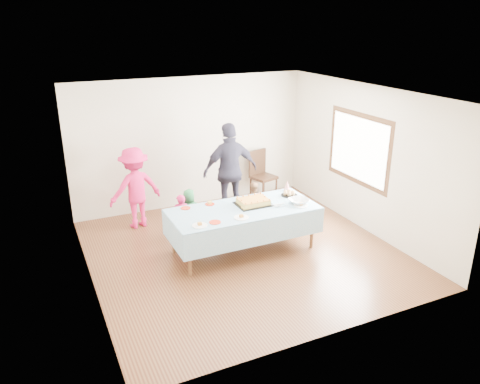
% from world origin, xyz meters
% --- Properties ---
extents(ground, '(5.00, 5.00, 0.00)m').
position_xyz_m(ground, '(0.00, 0.00, 0.00)').
color(ground, '#4E2616').
rests_on(ground, ground).
extents(room_walls, '(5.04, 5.04, 2.72)m').
position_xyz_m(room_walls, '(0.05, 0.00, 1.77)').
color(room_walls, beige).
rests_on(room_walls, ground).
extents(party_table, '(2.50, 1.10, 0.78)m').
position_xyz_m(party_table, '(0.03, 0.05, 0.72)').
color(party_table, brown).
rests_on(party_table, ground).
extents(birthday_cake, '(0.58, 0.45, 0.10)m').
position_xyz_m(birthday_cake, '(0.26, 0.14, 0.83)').
color(birthday_cake, black).
rests_on(birthday_cake, party_table).
extents(rolls_tray, '(0.30, 0.30, 0.09)m').
position_xyz_m(rolls_tray, '(1.05, 0.25, 0.82)').
color(rolls_tray, black).
rests_on(rolls_tray, party_table).
extents(punch_bowl, '(0.34, 0.34, 0.08)m').
position_xyz_m(punch_bowl, '(1.00, -0.15, 0.82)').
color(punch_bowl, silver).
rests_on(punch_bowl, party_table).
extents(party_hat, '(0.11, 0.11, 0.19)m').
position_xyz_m(party_hat, '(1.15, 0.51, 0.88)').
color(party_hat, silver).
rests_on(party_hat, party_table).
extents(fork_pile, '(0.24, 0.18, 0.07)m').
position_xyz_m(fork_pile, '(0.62, -0.11, 0.81)').
color(fork_pile, white).
rests_on(fork_pile, party_table).
extents(plate_red_far_a, '(0.17, 0.17, 0.01)m').
position_xyz_m(plate_red_far_a, '(-0.84, 0.47, 0.79)').
color(plate_red_far_a, red).
rests_on(plate_red_far_a, party_table).
extents(plate_red_far_b, '(0.16, 0.16, 0.01)m').
position_xyz_m(plate_red_far_b, '(-0.41, 0.46, 0.79)').
color(plate_red_far_b, red).
rests_on(plate_red_far_b, party_table).
extents(plate_red_far_c, '(0.17, 0.17, 0.01)m').
position_xyz_m(plate_red_far_c, '(0.18, 0.40, 0.79)').
color(plate_red_far_c, red).
rests_on(plate_red_far_c, party_table).
extents(plate_red_far_d, '(0.16, 0.16, 0.01)m').
position_xyz_m(plate_red_far_d, '(0.56, 0.48, 0.79)').
color(plate_red_far_d, red).
rests_on(plate_red_far_d, party_table).
extents(plate_red_near, '(0.19, 0.19, 0.01)m').
position_xyz_m(plate_red_near, '(-0.61, -0.28, 0.79)').
color(plate_red_near, red).
rests_on(plate_red_near, party_table).
extents(plate_white_left, '(0.24, 0.24, 0.01)m').
position_xyz_m(plate_white_left, '(-0.87, -0.29, 0.79)').
color(plate_white_left, white).
rests_on(plate_white_left, party_table).
extents(plate_white_mid, '(0.24, 0.24, 0.01)m').
position_xyz_m(plate_white_mid, '(-0.16, -0.29, 0.79)').
color(plate_white_mid, white).
rests_on(plate_white_mid, party_table).
extents(plate_white_right, '(0.25, 0.25, 0.01)m').
position_xyz_m(plate_white_right, '(0.98, -0.25, 0.79)').
color(plate_white_right, white).
rests_on(plate_white_right, party_table).
extents(dining_chair, '(0.58, 0.58, 1.08)m').
position_xyz_m(dining_chair, '(1.47, 2.17, 0.60)').
color(dining_chair, black).
rests_on(dining_chair, ground).
extents(toddler_left, '(0.35, 0.26, 0.87)m').
position_xyz_m(toddler_left, '(-0.80, 0.90, 0.44)').
color(toddler_left, '#D11A5A').
rests_on(toddler_left, ground).
extents(toddler_mid, '(0.51, 0.42, 0.89)m').
position_xyz_m(toddler_mid, '(-0.59, 1.04, 0.44)').
color(toddler_mid, '#246E39').
rests_on(toddler_mid, ground).
extents(toddler_right, '(0.45, 0.38, 0.82)m').
position_xyz_m(toddler_right, '(0.73, 1.08, 0.41)').
color(toddler_right, '#AB794F').
rests_on(toddler_right, ground).
extents(adult_left, '(1.09, 0.74, 1.56)m').
position_xyz_m(adult_left, '(-1.38, 1.83, 0.78)').
color(adult_left, '#D71A5A').
rests_on(adult_left, ground).
extents(adult_right, '(1.13, 0.50, 1.91)m').
position_xyz_m(adult_right, '(0.45, 1.54, 0.96)').
color(adult_right, '#2E2C3C').
rests_on(adult_right, ground).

